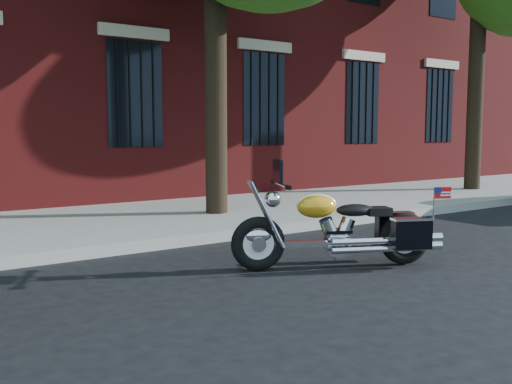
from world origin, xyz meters
TOP-DOWN VIEW (x-y plane):
  - ground at (0.00, 0.00)m, footprint 120.00×120.00m
  - curb at (0.00, 1.38)m, footprint 40.00×0.16m
  - sidewalk at (0.00, 3.26)m, footprint 40.00×3.60m
  - motorcycle at (-0.00, -0.69)m, footprint 2.13×1.32m

SIDE VIEW (x-z plane):
  - ground at x=0.00m, z-range 0.00..0.00m
  - curb at x=0.00m, z-range 0.00..0.15m
  - sidewalk at x=0.00m, z-range 0.00..0.15m
  - motorcycle at x=0.00m, z-range -0.19..1.00m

